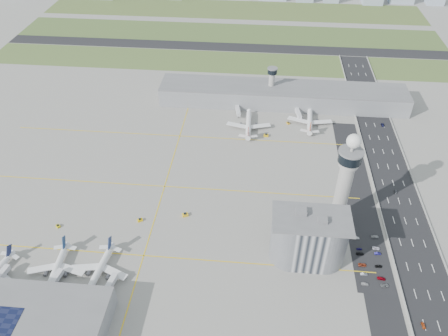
# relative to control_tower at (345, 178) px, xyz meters

# --- Properties ---
(ground) EXTENTS (1000.00, 1000.00, 0.00)m
(ground) POSITION_rel_control_tower_xyz_m (-72.00, -8.00, -35.04)
(ground) COLOR #9A978F
(grass_strip_0) EXTENTS (480.00, 50.00, 0.08)m
(grass_strip_0) POSITION_rel_control_tower_xyz_m (-92.00, 217.00, -35.00)
(grass_strip_0) COLOR #445A2A
(grass_strip_0) RESTS_ON ground
(grass_strip_1) EXTENTS (480.00, 60.00, 0.08)m
(grass_strip_1) POSITION_rel_control_tower_xyz_m (-92.00, 292.00, -35.00)
(grass_strip_1) COLOR #4A6730
(grass_strip_1) RESTS_ON ground
(grass_strip_2) EXTENTS (480.00, 70.00, 0.08)m
(grass_strip_2) POSITION_rel_control_tower_xyz_m (-92.00, 372.00, -35.00)
(grass_strip_2) COLOR #435528
(grass_strip_2) RESTS_ON ground
(runway) EXTENTS (480.00, 22.00, 0.10)m
(runway) POSITION_rel_control_tower_xyz_m (-92.00, 254.00, -34.98)
(runway) COLOR black
(runway) RESTS_ON ground
(highway) EXTENTS (28.00, 500.00, 0.10)m
(highway) POSITION_rel_control_tower_xyz_m (43.00, -8.00, -34.99)
(highway) COLOR black
(highway) RESTS_ON ground
(barrier_left) EXTENTS (0.60, 500.00, 1.20)m
(barrier_left) POSITION_rel_control_tower_xyz_m (29.00, -8.00, -34.44)
(barrier_left) COLOR #9E9E99
(barrier_left) RESTS_ON ground
(barrier_right) EXTENTS (0.60, 500.00, 1.20)m
(barrier_right) POSITION_rel_control_tower_xyz_m (57.00, -8.00, -34.44)
(barrier_right) COLOR #9E9E99
(barrier_right) RESTS_ON ground
(landside_road) EXTENTS (18.00, 260.00, 0.08)m
(landside_road) POSITION_rel_control_tower_xyz_m (18.00, -18.00, -35.00)
(landside_road) COLOR black
(landside_road) RESTS_ON ground
(parking_lot) EXTENTS (20.00, 44.00, 0.10)m
(parking_lot) POSITION_rel_control_tower_xyz_m (16.00, -30.00, -34.99)
(parking_lot) COLOR black
(parking_lot) RESTS_ON ground
(taxiway_line_h_0) EXTENTS (260.00, 0.60, 0.01)m
(taxiway_line_h_0) POSITION_rel_control_tower_xyz_m (-112.00, -38.00, -35.04)
(taxiway_line_h_0) COLOR yellow
(taxiway_line_h_0) RESTS_ON ground
(taxiway_line_h_1) EXTENTS (260.00, 0.60, 0.01)m
(taxiway_line_h_1) POSITION_rel_control_tower_xyz_m (-112.00, 22.00, -35.04)
(taxiway_line_h_1) COLOR yellow
(taxiway_line_h_1) RESTS_ON ground
(taxiway_line_h_2) EXTENTS (260.00, 0.60, 0.01)m
(taxiway_line_h_2) POSITION_rel_control_tower_xyz_m (-112.00, 82.00, -35.04)
(taxiway_line_h_2) COLOR yellow
(taxiway_line_h_2) RESTS_ON ground
(taxiway_line_v) EXTENTS (0.60, 260.00, 0.01)m
(taxiway_line_v) POSITION_rel_control_tower_xyz_m (-112.00, 22.00, -35.04)
(taxiway_line_v) COLOR yellow
(taxiway_line_v) RESTS_ON ground
(control_tower) EXTENTS (14.00, 14.00, 64.50)m
(control_tower) POSITION_rel_control_tower_xyz_m (0.00, 0.00, 0.00)
(control_tower) COLOR #ADAAA5
(control_tower) RESTS_ON ground
(secondary_tower) EXTENTS (8.60, 8.60, 31.90)m
(secondary_tower) POSITION_rel_control_tower_xyz_m (-42.00, 142.00, -16.24)
(secondary_tower) COLOR #ADAAA5
(secondary_tower) RESTS_ON ground
(admin_building) EXTENTS (42.00, 24.00, 33.50)m
(admin_building) POSITION_rel_control_tower_xyz_m (-20.01, -30.00, -19.74)
(admin_building) COLOR #B2B2B7
(admin_building) RESTS_ON ground
(terminal_pier) EXTENTS (210.00, 32.00, 15.80)m
(terminal_pier) POSITION_rel_control_tower_xyz_m (-32.00, 140.00, -27.14)
(terminal_pier) COLOR gray
(terminal_pier) RESTS_ON ground
(near_terminal) EXTENTS (84.00, 42.00, 13.00)m
(near_terminal) POSITION_rel_control_tower_xyz_m (-160.07, -90.02, -28.62)
(near_terminal) COLOR gray
(near_terminal) RESTS_ON ground
(airplane_near_b) EXTENTS (34.26, 39.64, 10.63)m
(airplane_near_b) POSITION_rel_control_tower_xyz_m (-156.23, -55.06, -29.72)
(airplane_near_b) COLOR white
(airplane_near_b) RESTS_ON ground
(airplane_near_c) EXTENTS (36.88, 42.02, 10.83)m
(airplane_near_c) POSITION_rel_control_tower_xyz_m (-132.90, -53.48, -29.63)
(airplane_near_c) COLOR white
(airplane_near_c) RESTS_ON ground
(airplane_far_a) EXTENTS (36.75, 42.90, 11.77)m
(airplane_far_a) POSITION_rel_control_tower_xyz_m (-58.98, 99.45, -29.16)
(airplane_far_a) COLOR white
(airplane_far_a) RESTS_ON ground
(airplane_far_b) EXTENTS (39.11, 45.04, 11.94)m
(airplane_far_b) POSITION_rel_control_tower_xyz_m (-9.68, 110.75, -29.07)
(airplane_far_b) COLOR white
(airplane_far_b) RESTS_ON ground
(jet_bridge_near_1) EXTENTS (5.39, 14.31, 5.70)m
(jet_bridge_near_1) POSITION_rel_control_tower_xyz_m (-155.00, -69.00, -32.19)
(jet_bridge_near_1) COLOR silver
(jet_bridge_near_1) RESTS_ON ground
(jet_bridge_near_2) EXTENTS (5.39, 14.31, 5.70)m
(jet_bridge_near_2) POSITION_rel_control_tower_xyz_m (-125.00, -69.00, -32.19)
(jet_bridge_near_2) COLOR silver
(jet_bridge_near_2) RESTS_ON ground
(jet_bridge_far_0) EXTENTS (5.39, 14.31, 5.70)m
(jet_bridge_far_0) POSITION_rel_control_tower_xyz_m (-70.00, 124.00, -32.19)
(jet_bridge_far_0) COLOR silver
(jet_bridge_far_0) RESTS_ON ground
(jet_bridge_far_1) EXTENTS (5.39, 14.31, 5.70)m
(jet_bridge_far_1) POSITION_rel_control_tower_xyz_m (-20.00, 124.00, -32.19)
(jet_bridge_far_1) COLOR silver
(jet_bridge_far_1) RESTS_ON ground
(tug_0) EXTENTS (3.38, 3.27, 1.62)m
(tug_0) POSITION_rel_control_tower_xyz_m (-169.23, -20.85, -34.23)
(tug_0) COLOR gold
(tug_0) RESTS_ON ground
(tug_1) EXTENTS (3.38, 3.58, 1.72)m
(tug_1) POSITION_rel_control_tower_xyz_m (-157.25, -50.02, -34.18)
(tug_1) COLOR yellow
(tug_1) RESTS_ON ground
(tug_2) EXTENTS (3.74, 3.35, 1.80)m
(tug_2) POSITION_rel_control_tower_xyz_m (-120.66, -11.25, -34.14)
(tug_2) COLOR #EFBB03
(tug_2) RESTS_ON ground
(tug_3) EXTENTS (4.35, 3.73, 2.13)m
(tug_3) POSITION_rel_control_tower_xyz_m (-93.55, -4.26, -33.97)
(tug_3) COLOR yellow
(tug_3) RESTS_ON ground
(tug_4) EXTENTS (3.65, 2.56, 2.08)m
(tug_4) POSITION_rel_control_tower_xyz_m (-44.60, 88.06, -34.00)
(tug_4) COLOR gold
(tug_4) RESTS_ON ground
(tug_5) EXTENTS (2.92, 3.33, 1.62)m
(tug_5) POSITION_rel_control_tower_xyz_m (-27.05, 107.47, -34.23)
(tug_5) COLOR gold
(tug_5) RESTS_ON ground
(car_lot_0) EXTENTS (3.95, 1.79, 1.32)m
(car_lot_0) POSITION_rel_control_tower_xyz_m (10.49, -46.45, -34.38)
(car_lot_0) COLOR #BBBABE
(car_lot_0) RESTS_ON ground
(car_lot_1) EXTENTS (3.89, 1.76, 1.24)m
(car_lot_1) POSITION_rel_control_tower_xyz_m (11.05, -39.92, -34.42)
(car_lot_1) COLOR #8F95A3
(car_lot_1) RESTS_ON ground
(car_lot_2) EXTENTS (4.53, 2.13, 1.25)m
(car_lot_2) POSITION_rel_control_tower_xyz_m (11.10, -33.65, -34.41)
(car_lot_2) COLOR #9A3D22
(car_lot_2) RESTS_ON ground
(car_lot_3) EXTENTS (4.37, 1.92, 1.25)m
(car_lot_3) POSITION_rel_control_tower_xyz_m (11.01, -25.60, -34.42)
(car_lot_3) COLOR black
(car_lot_3) RESTS_ON ground
(car_lot_4) EXTENTS (3.36, 1.62, 1.10)m
(car_lot_4) POSITION_rel_control_tower_xyz_m (11.15, -22.04, -34.49)
(car_lot_4) COLOR #171055
(car_lot_4) RESTS_ON ground
(car_lot_5) EXTENTS (3.83, 1.50, 1.24)m
(car_lot_5) POSITION_rel_control_tower_xyz_m (10.46, -13.61, -34.42)
(car_lot_5) COLOR silver
(car_lot_5) RESTS_ON ground
(car_lot_6) EXTENTS (4.59, 2.64, 1.20)m
(car_lot_6) POSITION_rel_control_tower_xyz_m (20.95, -46.49, -34.44)
(car_lot_6) COLOR slate
(car_lot_6) RESTS_ON ground
(car_lot_7) EXTENTS (4.61, 2.32, 1.28)m
(car_lot_7) POSITION_rel_control_tower_xyz_m (19.95, -42.05, -34.40)
(car_lot_7) COLOR maroon
(car_lot_7) RESTS_ON ground
(car_lot_8) EXTENTS (3.98, 1.89, 1.31)m
(car_lot_8) POSITION_rel_control_tower_xyz_m (19.96, -33.76, -34.38)
(car_lot_8) COLOR black
(car_lot_8) RESTS_ON ground
(car_lot_9) EXTENTS (3.87, 1.63, 1.24)m
(car_lot_9) POSITION_rel_control_tower_xyz_m (21.10, -24.57, -34.42)
(car_lot_9) COLOR navy
(car_lot_9) RESTS_ON ground
(car_lot_10) EXTENTS (4.45, 2.36, 1.19)m
(car_lot_10) POSITION_rel_control_tower_xyz_m (20.86, -20.57, -34.45)
(car_lot_10) COLOR white
(car_lot_10) RESTS_ON ground
(car_lot_11) EXTENTS (4.60, 2.33, 1.28)m
(car_lot_11) POSITION_rel_control_tower_xyz_m (21.70, -11.68, -34.40)
(car_lot_11) COLOR #9C9D9F
(car_lot_11) RESTS_ON ground
(car_hw_0) EXTENTS (1.84, 3.79, 1.25)m
(car_hw_0) POSITION_rel_control_tower_xyz_m (35.30, -68.69, -34.42)
(car_hw_0) COLOR #B14216
(car_hw_0) RESTS_ON ground
(car_hw_1) EXTENTS (1.70, 3.68, 1.17)m
(car_hw_1) POSITION_rel_control_tower_xyz_m (42.53, 30.38, -34.46)
(car_hw_1) COLOR #28292C
(car_hw_1) RESTS_ON ground
(car_hw_2) EXTENTS (2.24, 4.68, 1.29)m
(car_hw_2) POSITION_rel_control_tower_xyz_m (49.12, 111.86, -34.40)
(car_hw_2) COLOR #181A47
(car_hw_2) RESTS_ON ground
(car_hw_4) EXTENTS (1.53, 3.71, 1.26)m
(car_hw_4) POSITION_rel_control_tower_xyz_m (35.83, 174.14, -34.41)
(car_hw_4) COLOR slate
(car_hw_4) RESTS_ON ground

